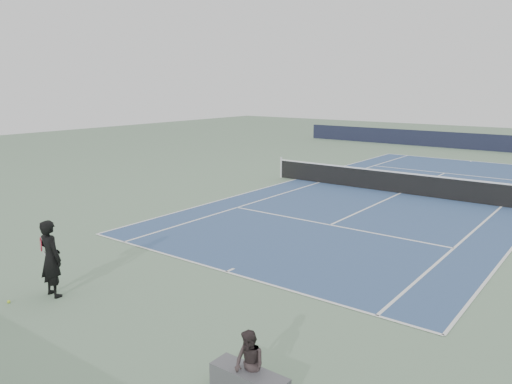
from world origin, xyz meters
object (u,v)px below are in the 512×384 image
Objects in this scene: tennis_player at (51,258)px; tennis_ball at (9,302)px; spectator_bench at (249,374)px; tennis_net at (401,182)px.

tennis_player reaches higher than tennis_ball.
spectator_bench is at bearing 5.28° from tennis_ball.
tennis_player is 24.53× the size of tennis_ball.
spectator_bench is (5.87, -0.26, -0.52)m from tennis_player.
tennis_ball is at bearing -174.72° from spectator_bench.
tennis_net reaches higher than spectator_bench.
tennis_ball is (-0.41, -0.84, -0.86)m from tennis_player.
tennis_net is 16.41m from tennis_ball.
tennis_net is 16.03m from spectator_bench.
tennis_player is 1.27m from tennis_ball.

